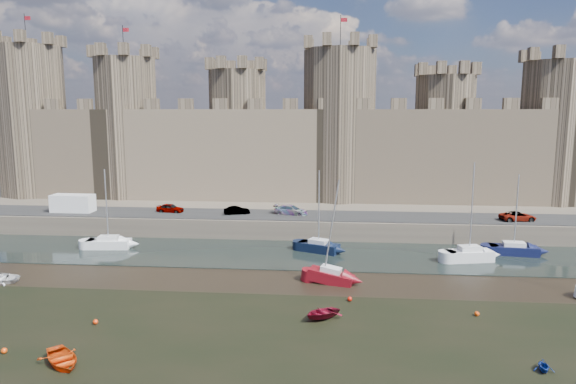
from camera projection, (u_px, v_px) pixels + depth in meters
The scene contains 23 objects.
ground at pixel (314, 354), 34.84m from camera, with size 160.00×160.00×0.00m, color black.
water_channel at pixel (322, 255), 58.44m from camera, with size 160.00×12.00×0.08m, color black.
quay at pixel (326, 194), 93.66m from camera, with size 160.00×60.00×2.50m, color #4C443A.
road at pixel (324, 216), 67.88m from camera, with size 160.00×7.00×0.10m, color black.
castle at pixel (322, 140), 80.27m from camera, with size 108.50×11.00×29.00m.
car_0 at pixel (170, 208), 70.05m from camera, with size 1.49×3.69×1.26m, color gray.
car_1 at pixel (237, 211), 68.69m from camera, with size 1.20×3.44×1.13m, color gray.
car_2 at pixel (291, 210), 68.58m from camera, with size 1.84×4.52×1.31m, color gray.
car_3 at pixel (518, 216), 64.65m from camera, with size 2.04×4.43×1.23m, color gray.
van at pixel (73, 204), 70.16m from camera, with size 5.64×2.26×2.46m, color white.
sailboat_0 at pixel (109, 243), 61.11m from camera, with size 5.22×2.42×9.47m.
sailboat_1 at pixel (318, 246), 59.53m from camera, with size 5.10×3.59×9.53m.
sailboat_2 at pixel (469, 254), 55.89m from camera, with size 5.31×2.96×10.83m.
sailboat_3 at pixel (514, 249), 58.45m from camera, with size 5.44×2.60×9.21m.
sailboat_4 at pixel (331, 276), 49.01m from camera, with size 4.56×2.65×10.01m.
dinghy_0 at pixel (62, 360), 33.22m from camera, with size 2.51×0.73×3.51m, color #C83C0B.
dinghy_4 at pixel (322, 314), 40.67m from camera, with size 2.43×0.70×3.40m, color maroon.
dinghy_5 at pixel (543, 366), 32.41m from camera, with size 1.26×0.77×1.46m, color navy.
dinghy_6 at pixel (0, 279), 49.22m from camera, with size 2.54×0.74×3.55m, color silver.
buoy_0 at pixel (95, 322), 39.60m from camera, with size 0.40×0.40×0.40m, color #F3350A.
buoy_1 at pixel (350, 299), 44.37m from camera, with size 0.41×0.41×0.41m, color red.
buoy_3 at pixel (477, 314), 41.17m from camera, with size 0.40×0.40×0.40m, color #DB3F09.
buoy_4 at pixel (4, 351), 34.85m from camera, with size 0.40×0.40×0.40m, color #E9410A.
Camera 1 is at (1.10, -32.69, 16.36)m, focal length 32.00 mm.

